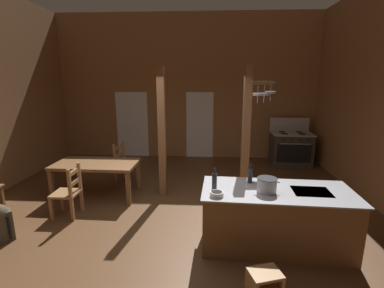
% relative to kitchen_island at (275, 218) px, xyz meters
% --- Properties ---
extents(ground_plane, '(8.60, 9.56, 0.10)m').
position_rel_kitchen_island_xyz_m(ground_plane, '(-1.65, 0.39, -0.49)').
color(ground_plane, brown).
extents(wall_back, '(8.60, 0.14, 4.35)m').
position_rel_kitchen_island_xyz_m(wall_back, '(-1.65, 4.84, 1.73)').
color(wall_back, '#93663F').
rests_on(wall_back, ground_plane).
extents(glazed_door_back_left, '(1.00, 0.01, 2.05)m').
position_rel_kitchen_island_xyz_m(glazed_door_back_left, '(-3.41, 4.76, 0.58)').
color(glazed_door_back_left, white).
rests_on(glazed_door_back_left, ground_plane).
extents(glazed_panel_back_right, '(0.84, 0.01, 2.05)m').
position_rel_kitchen_island_xyz_m(glazed_panel_back_right, '(-1.26, 4.76, 0.58)').
color(glazed_panel_back_right, white).
rests_on(glazed_panel_back_right, ground_plane).
extents(kitchen_island, '(2.21, 1.07, 0.89)m').
position_rel_kitchen_island_xyz_m(kitchen_island, '(0.00, 0.00, 0.00)').
color(kitchen_island, brown).
rests_on(kitchen_island, ground_plane).
extents(stove_range, '(1.16, 0.85, 1.32)m').
position_rel_kitchen_island_xyz_m(stove_range, '(1.41, 4.15, 0.04)').
color(stove_range, '#313131').
rests_on(stove_range, ground_plane).
extents(support_post_with_pot_rack, '(0.57, 0.24, 2.70)m').
position_rel_kitchen_island_xyz_m(support_post_with_pot_rack, '(-0.28, 1.24, 1.02)').
color(support_post_with_pot_rack, brown).
rests_on(support_post_with_pot_rack, ground_plane).
extents(support_post_center, '(0.14, 0.14, 2.70)m').
position_rel_kitchen_island_xyz_m(support_post_center, '(-1.96, 1.74, 0.90)').
color(support_post_center, brown).
rests_on(support_post_center, ground_plane).
extents(step_stool, '(0.43, 0.37, 0.30)m').
position_rel_kitchen_island_xyz_m(step_stool, '(-0.34, -1.01, -0.27)').
color(step_stool, '#9E7044').
rests_on(step_stool, ground_plane).
extents(dining_table, '(1.72, 0.94, 0.74)m').
position_rel_kitchen_island_xyz_m(dining_table, '(-3.34, 1.63, 0.21)').
color(dining_table, brown).
rests_on(dining_table, ground_plane).
extents(ladderback_chair_near_window, '(0.44, 0.44, 0.95)m').
position_rel_kitchen_island_xyz_m(ladderback_chair_near_window, '(-3.51, 0.73, 0.01)').
color(ladderback_chair_near_window, '#9E7044').
rests_on(ladderback_chair_near_window, ground_plane).
extents(ladderback_chair_by_post, '(0.54, 0.54, 0.95)m').
position_rel_kitchen_island_xyz_m(ladderback_chair_by_post, '(-3.03, 2.53, 0.01)').
color(ladderback_chair_by_post, '#9E7044').
rests_on(ladderback_chair_by_post, ground_plane).
extents(backpack, '(0.39, 0.38, 0.60)m').
position_rel_kitchen_island_xyz_m(backpack, '(-4.18, -0.12, -0.13)').
color(backpack, '#4C4233').
rests_on(backpack, ground_plane).
extents(stockpot_on_counter, '(0.35, 0.28, 0.21)m').
position_rel_kitchen_island_xyz_m(stockpot_on_counter, '(-0.17, -0.08, 0.55)').
color(stockpot_on_counter, '#A8AAB2').
rests_on(stockpot_on_counter, kitchen_island).
extents(mixing_bowl_on_counter, '(0.18, 0.18, 0.07)m').
position_rel_kitchen_island_xyz_m(mixing_bowl_on_counter, '(-0.88, -0.26, 0.48)').
color(mixing_bowl_on_counter, silver).
rests_on(mixing_bowl_on_counter, kitchen_island).
extents(bottle_tall_on_counter, '(0.07, 0.07, 0.32)m').
position_rel_kitchen_island_xyz_m(bottle_tall_on_counter, '(-0.91, -0.01, 0.57)').
color(bottle_tall_on_counter, '#1E2328').
rests_on(bottle_tall_on_counter, kitchen_island).
extents(bottle_short_on_counter, '(0.07, 0.07, 0.32)m').
position_rel_kitchen_island_xyz_m(bottle_short_on_counter, '(-0.36, 0.27, 0.57)').
color(bottle_short_on_counter, '#1E2328').
rests_on(bottle_short_on_counter, kitchen_island).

